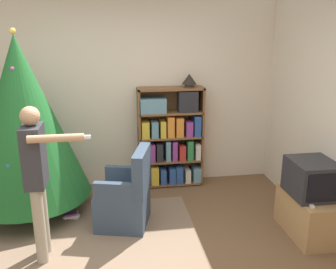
{
  "coord_description": "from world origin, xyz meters",
  "views": [
    {
      "loc": [
        -0.1,
        -3.04,
        2.24
      ],
      "look_at": [
        0.51,
        0.94,
        1.05
      ],
      "focal_mm": 40.0,
      "sensor_mm": 36.0,
      "label": 1
    }
  ],
  "objects_px": {
    "christmas_tree": "(23,119)",
    "armchair": "(126,199)",
    "television": "(312,178)",
    "table_lamp": "(189,80)",
    "bookshelf": "(170,139)",
    "standing_person": "(37,172)"
  },
  "relations": [
    {
      "from": "armchair",
      "to": "table_lamp",
      "type": "relative_size",
      "value": 4.6
    },
    {
      "from": "bookshelf",
      "to": "christmas_tree",
      "type": "relative_size",
      "value": 0.64
    },
    {
      "from": "standing_person",
      "to": "table_lamp",
      "type": "distance_m",
      "value": 2.44
    },
    {
      "from": "bookshelf",
      "to": "table_lamp",
      "type": "distance_m",
      "value": 0.86
    },
    {
      "from": "christmas_tree",
      "to": "table_lamp",
      "type": "relative_size",
      "value": 11.02
    },
    {
      "from": "television",
      "to": "christmas_tree",
      "type": "height_order",
      "value": "christmas_tree"
    },
    {
      "from": "bookshelf",
      "to": "armchair",
      "type": "bearing_deg",
      "value": -122.89
    },
    {
      "from": "television",
      "to": "christmas_tree",
      "type": "bearing_deg",
      "value": 161.57
    },
    {
      "from": "armchair",
      "to": "bookshelf",
      "type": "bearing_deg",
      "value": 161.92
    },
    {
      "from": "television",
      "to": "standing_person",
      "type": "distance_m",
      "value": 2.8
    },
    {
      "from": "christmas_tree",
      "to": "bookshelf",
      "type": "bearing_deg",
      "value": 15.96
    },
    {
      "from": "bookshelf",
      "to": "standing_person",
      "type": "height_order",
      "value": "standing_person"
    },
    {
      "from": "bookshelf",
      "to": "television",
      "type": "height_order",
      "value": "bookshelf"
    },
    {
      "from": "television",
      "to": "table_lamp",
      "type": "xyz_separation_m",
      "value": [
        -1.02,
        1.56,
        0.85
      ]
    },
    {
      "from": "television",
      "to": "armchair",
      "type": "xyz_separation_m",
      "value": [
        -1.95,
        0.52,
        -0.35
      ]
    },
    {
      "from": "television",
      "to": "table_lamp",
      "type": "bearing_deg",
      "value": 123.0
    },
    {
      "from": "television",
      "to": "bookshelf",
      "type": "bearing_deg",
      "value": 129.47
    },
    {
      "from": "christmas_tree",
      "to": "armchair",
      "type": "xyz_separation_m",
      "value": [
        1.15,
        -0.52,
        -0.85
      ]
    },
    {
      "from": "standing_person",
      "to": "christmas_tree",
      "type": "bearing_deg",
      "value": -163.02
    },
    {
      "from": "television",
      "to": "standing_person",
      "type": "xyz_separation_m",
      "value": [
        -2.79,
        0.0,
        0.24
      ]
    },
    {
      "from": "television",
      "to": "standing_person",
      "type": "bearing_deg",
      "value": 179.93
    },
    {
      "from": "television",
      "to": "armchair",
      "type": "bearing_deg",
      "value": 165.12
    }
  ]
}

